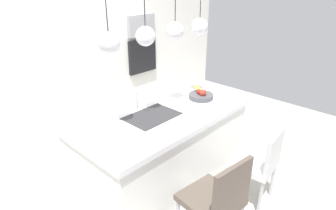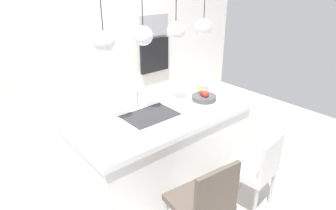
% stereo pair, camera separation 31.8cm
% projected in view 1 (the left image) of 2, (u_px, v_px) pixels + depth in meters
% --- Properties ---
extents(floor, '(6.60, 6.60, 0.00)m').
position_uv_depth(floor, '(162.00, 177.00, 3.50)').
color(floor, '#BCB7AD').
rests_on(floor, ground).
extents(back_wall, '(6.00, 0.10, 2.60)m').
position_uv_depth(back_wall, '(78.00, 50.00, 4.01)').
color(back_wall, silver).
rests_on(back_wall, ground).
extents(kitchen_island, '(1.99, 1.05, 0.88)m').
position_uv_depth(kitchen_island, '(162.00, 146.00, 3.32)').
color(kitchen_island, white).
rests_on(kitchen_island, ground).
extents(sink_basin, '(0.56, 0.40, 0.02)m').
position_uv_depth(sink_basin, '(152.00, 116.00, 3.04)').
color(sink_basin, '#2D2D30').
rests_on(sink_basin, kitchen_island).
extents(faucet, '(0.02, 0.17, 0.22)m').
position_uv_depth(faucet, '(138.00, 98.00, 3.12)').
color(faucet, silver).
rests_on(faucet, kitchen_island).
extents(fruit_bowl, '(0.29, 0.29, 0.16)m').
position_uv_depth(fruit_bowl, '(201.00, 95.00, 3.47)').
color(fruit_bowl, '#4C4C51').
rests_on(fruit_bowl, kitchen_island).
extents(microwave, '(0.54, 0.08, 0.34)m').
position_uv_depth(microwave, '(141.00, 25.00, 4.62)').
color(microwave, '#9E9EA3').
rests_on(microwave, back_wall).
extents(oven, '(0.56, 0.08, 0.56)m').
position_uv_depth(oven, '(142.00, 56.00, 4.82)').
color(oven, black).
rests_on(oven, back_wall).
extents(chair_near, '(0.50, 0.51, 0.94)m').
position_uv_depth(chair_near, '(217.00, 198.00, 2.41)').
color(chair_near, brown).
rests_on(chair_near, ground).
extents(chair_middle, '(0.47, 0.47, 0.87)m').
position_uv_depth(chair_middle, '(259.00, 162.00, 2.94)').
color(chair_middle, silver).
rests_on(chair_middle, ground).
extents(pendant_light_left, '(0.19, 0.19, 0.79)m').
position_uv_depth(pendant_light_left, '(109.00, 43.00, 2.38)').
color(pendant_light_left, silver).
extents(pendant_light_center_left, '(0.19, 0.19, 0.79)m').
position_uv_depth(pendant_light_center_left, '(145.00, 36.00, 2.66)').
color(pendant_light_center_left, silver).
extents(pendant_light_center_right, '(0.19, 0.19, 0.79)m').
position_uv_depth(pendant_light_center_right, '(175.00, 31.00, 2.93)').
color(pendant_light_center_right, silver).
extents(pendant_light_right, '(0.19, 0.19, 0.79)m').
position_uv_depth(pendant_light_right, '(200.00, 26.00, 3.20)').
color(pendant_light_right, silver).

